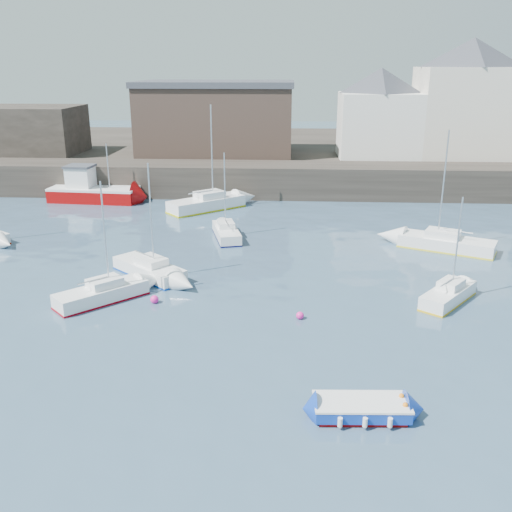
# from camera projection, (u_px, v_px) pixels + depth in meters

# --- Properties ---
(water) EXTENTS (220.00, 220.00, 0.00)m
(water) POSITION_uv_depth(u_px,v_px,m) (238.00, 390.00, 22.29)
(water) COLOR #2D4760
(water) RESTS_ON ground
(quay_wall) EXTENTS (90.00, 5.00, 3.00)m
(quay_wall) POSITION_uv_depth(u_px,v_px,m) (270.00, 180.00, 54.91)
(quay_wall) COLOR #28231E
(quay_wall) RESTS_ON ground
(land_strip) EXTENTS (90.00, 32.00, 2.80)m
(land_strip) POSITION_uv_depth(u_px,v_px,m) (275.00, 153.00, 71.96)
(land_strip) COLOR #28231E
(land_strip) RESTS_ON ground
(bldg_east_a) EXTENTS (13.36, 13.36, 11.80)m
(bldg_east_a) POSITION_uv_depth(u_px,v_px,m) (468.00, 98.00, 58.10)
(bldg_east_a) COLOR beige
(bldg_east_a) RESTS_ON land_strip
(bldg_east_d) EXTENTS (11.14, 11.14, 8.95)m
(bldg_east_d) POSITION_uv_depth(u_px,v_px,m) (379.00, 112.00, 58.58)
(bldg_east_d) COLOR white
(bldg_east_d) RESTS_ON land_strip
(warehouse) EXTENTS (16.40, 10.40, 7.60)m
(warehouse) POSITION_uv_depth(u_px,v_px,m) (217.00, 118.00, 61.16)
(warehouse) COLOR #3D2D26
(warehouse) RESTS_ON land_strip
(bldg_west) EXTENTS (14.00, 8.00, 5.00)m
(bldg_west) POSITION_uv_depth(u_px,v_px,m) (15.00, 130.00, 61.83)
(bldg_west) COLOR #353028
(bldg_west) RESTS_ON land_strip
(blue_dinghy) EXTENTS (3.50, 1.90, 0.65)m
(blue_dinghy) POSITION_uv_depth(u_px,v_px,m) (361.00, 408.00, 20.50)
(blue_dinghy) COLOR #8F0606
(blue_dinghy) RESTS_ON ground
(fishing_boat) EXTENTS (8.27, 3.66, 5.34)m
(fishing_boat) POSITION_uv_depth(u_px,v_px,m) (92.00, 190.00, 52.66)
(fishing_boat) COLOR #8F0606
(fishing_boat) RESTS_ON ground
(sailboat_a) EXTENTS (4.66, 4.64, 6.47)m
(sailboat_a) POSITION_uv_depth(u_px,v_px,m) (102.00, 293.00, 30.52)
(sailboat_a) COLOR white
(sailboat_a) RESTS_ON ground
(sailboat_b) EXTENTS (5.13, 4.81, 6.86)m
(sailboat_b) POSITION_uv_depth(u_px,v_px,m) (149.00, 269.00, 34.15)
(sailboat_b) COLOR white
(sailboat_b) RESTS_ON ground
(sailboat_c) EXTENTS (3.76, 4.24, 5.68)m
(sailboat_c) POSITION_uv_depth(u_px,v_px,m) (448.00, 294.00, 30.41)
(sailboat_c) COLOR white
(sailboat_c) RESTS_ON ground
(sailboat_d) EXTENTS (6.58, 4.55, 8.07)m
(sailboat_d) POSITION_uv_depth(u_px,v_px,m) (446.00, 243.00, 38.97)
(sailboat_d) COLOR white
(sailboat_d) RESTS_ON ground
(sailboat_f) EXTENTS (2.66, 4.96, 6.15)m
(sailboat_f) POSITION_uv_depth(u_px,v_px,m) (226.00, 232.00, 41.66)
(sailboat_f) COLOR white
(sailboat_f) RESTS_ON ground
(sailboat_h) EXTENTS (6.68, 6.20, 8.91)m
(sailboat_h) POSITION_uv_depth(u_px,v_px,m) (207.00, 203.00, 49.65)
(sailboat_h) COLOR white
(sailboat_h) RESTS_ON ground
(buoy_near) EXTENTS (0.45, 0.45, 0.45)m
(buoy_near) POSITION_uv_depth(u_px,v_px,m) (155.00, 303.00, 30.42)
(buoy_near) COLOR #FF2096
(buoy_near) RESTS_ON ground
(buoy_mid) EXTENTS (0.40, 0.40, 0.40)m
(buoy_mid) POSITION_uv_depth(u_px,v_px,m) (300.00, 319.00, 28.53)
(buoy_mid) COLOR #FF2096
(buoy_mid) RESTS_ON ground
(buoy_far) EXTENTS (0.42, 0.42, 0.42)m
(buoy_far) POSITION_uv_depth(u_px,v_px,m) (147.00, 268.00, 35.63)
(buoy_far) COLOR #FF2096
(buoy_far) RESTS_ON ground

